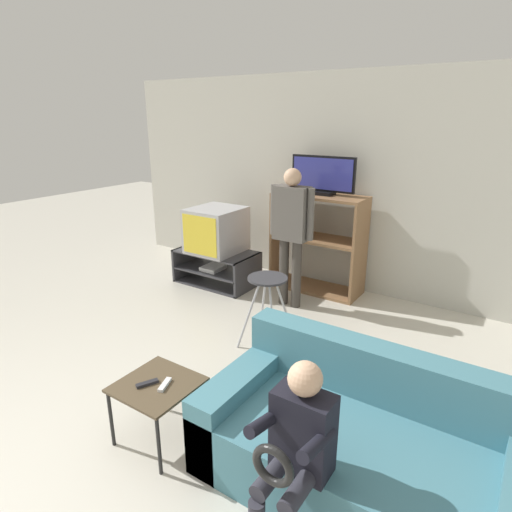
# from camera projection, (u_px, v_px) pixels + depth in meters

# --- Properties ---
(wall_back) EXTENTS (6.40, 0.06, 2.60)m
(wall_back) POSITION_uv_depth(u_px,v_px,m) (335.00, 184.00, 5.25)
(wall_back) COLOR beige
(wall_back) RESTS_ON ground_plane
(tv_stand) EXTENTS (1.04, 0.59, 0.44)m
(tv_stand) POSITION_uv_depth(u_px,v_px,m) (217.00, 267.00, 5.58)
(tv_stand) COLOR #38383D
(tv_stand) RESTS_ON ground_plane
(television_main) EXTENTS (0.60, 0.66, 0.56)m
(television_main) POSITION_uv_depth(u_px,v_px,m) (216.00, 230.00, 5.43)
(television_main) COLOR #B2B2B7
(television_main) RESTS_ON tv_stand
(media_shelf) EXTENTS (1.12, 0.47, 1.21)m
(media_shelf) POSITION_uv_depth(u_px,v_px,m) (318.00, 242.00, 5.25)
(media_shelf) COLOR #8E6642
(media_shelf) RESTS_ON ground_plane
(television_flat) EXTENTS (0.80, 0.20, 0.45)m
(television_flat) POSITION_uv_depth(u_px,v_px,m) (323.00, 176.00, 5.01)
(television_flat) COLOR black
(television_flat) RESTS_ON media_shelf
(folding_stool) EXTENTS (0.44, 0.41, 0.70)m
(folding_stool) POSITION_uv_depth(u_px,v_px,m) (268.00, 290.00, 3.94)
(folding_stool) COLOR #B7B7BC
(folding_stool) RESTS_ON ground_plane
(snack_table) EXTENTS (0.49, 0.49, 0.44)m
(snack_table) POSITION_uv_depth(u_px,v_px,m) (158.00, 390.00, 2.81)
(snack_table) COLOR brown
(snack_table) RESTS_ON ground_plane
(remote_control_black) EXTENTS (0.10, 0.14, 0.02)m
(remote_control_black) POSITION_uv_depth(u_px,v_px,m) (147.00, 383.00, 2.78)
(remote_control_black) COLOR #232328
(remote_control_black) RESTS_ON snack_table
(remote_control_white) EXTENTS (0.08, 0.15, 0.02)m
(remote_control_white) POSITION_uv_depth(u_px,v_px,m) (165.00, 385.00, 2.77)
(remote_control_white) COLOR silver
(remote_control_white) RESTS_ON snack_table
(couch) EXTENTS (1.83, 0.93, 0.76)m
(couch) POSITION_uv_depth(u_px,v_px,m) (361.00, 448.00, 2.49)
(couch) COLOR teal
(couch) RESTS_ON ground_plane
(person_standing_adult) EXTENTS (0.53, 0.20, 1.57)m
(person_standing_adult) POSITION_uv_depth(u_px,v_px,m) (291.00, 225.00, 4.70)
(person_standing_adult) COLOR #3D3833
(person_standing_adult) RESTS_ON ground_plane
(person_seated_child) EXTENTS (0.33, 0.43, 1.01)m
(person_seated_child) POSITION_uv_depth(u_px,v_px,m) (295.00, 446.00, 2.06)
(person_seated_child) COLOR #2D2D38
(person_seated_child) RESTS_ON ground_plane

